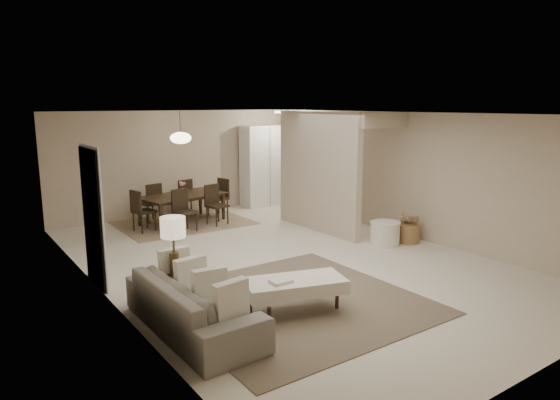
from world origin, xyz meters
TOP-DOWN VIEW (x-y plane):
  - floor at (0.00, 0.00)m, footprint 9.00×9.00m
  - ceiling at (0.00, 0.00)m, footprint 9.00×9.00m
  - back_wall at (0.00, 4.50)m, footprint 6.00×0.00m
  - left_wall at (-3.00, 0.00)m, footprint 0.00×9.00m
  - right_wall at (3.00, 0.00)m, footprint 0.00×9.00m
  - partition at (1.80, 1.25)m, footprint 0.15×2.50m
  - doorway at (-2.97, 0.60)m, footprint 0.04×0.90m
  - pantry_cabinet at (2.35, 4.15)m, footprint 1.20×0.55m
  - flush_light at (2.30, 3.20)m, footprint 0.44×0.44m
  - living_rug at (-0.97, -1.64)m, footprint 3.20×3.20m
  - sofa at (-2.45, -1.64)m, footprint 2.20×0.90m
  - ottoman_bench at (-1.17, -1.94)m, footprint 1.40×0.94m
  - side_table at (-2.40, -1.01)m, footprint 0.48×0.48m
  - table_lamp at (-2.40, -1.01)m, footprint 0.32×0.32m
  - round_pouf at (2.15, -0.38)m, footprint 0.57×0.57m
  - wicker_basket at (2.64, -0.53)m, footprint 0.55×0.55m
  - dining_rug at (-0.29, 3.44)m, footprint 2.80×2.10m
  - dining_table at (-0.29, 3.44)m, footprint 2.04×1.40m
  - dining_chairs at (-0.29, 3.44)m, footprint 2.44×1.96m
  - vase at (-0.29, 3.44)m, footprint 0.16×0.16m
  - yellow_mat at (2.63, 1.88)m, footprint 0.90×0.58m
  - pendant_light at (-0.29, 3.44)m, footprint 0.46×0.46m

SIDE VIEW (x-z plane):
  - floor at x=0.00m, z-range 0.00..0.00m
  - living_rug at x=-0.97m, z-range 0.00..0.01m
  - dining_rug at x=-0.29m, z-range 0.00..0.01m
  - yellow_mat at x=2.63m, z-range 0.00..0.01m
  - wicker_basket at x=2.64m, z-range 0.00..0.36m
  - round_pouf at x=2.15m, z-range 0.00..0.44m
  - side_table at x=-2.40m, z-range 0.00..0.50m
  - sofa at x=-2.45m, z-range 0.00..0.64m
  - dining_table at x=-0.29m, z-range 0.00..0.66m
  - ottoman_bench at x=-1.17m, z-range 0.14..0.60m
  - dining_chairs at x=-0.29m, z-range 0.00..0.90m
  - vase at x=-0.29m, z-range 0.66..0.81m
  - doorway at x=-2.97m, z-range 0.00..2.04m
  - pantry_cabinet at x=2.35m, z-range 0.00..2.10m
  - table_lamp at x=-2.40m, z-range 0.69..1.45m
  - back_wall at x=0.00m, z-range -1.75..4.25m
  - left_wall at x=-3.00m, z-range -3.25..5.75m
  - right_wall at x=3.00m, z-range -3.25..5.75m
  - partition at x=1.80m, z-range 0.00..2.50m
  - pendant_light at x=-0.29m, z-range 1.57..2.27m
  - flush_light at x=2.30m, z-range 2.44..2.48m
  - ceiling at x=0.00m, z-range 2.50..2.50m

